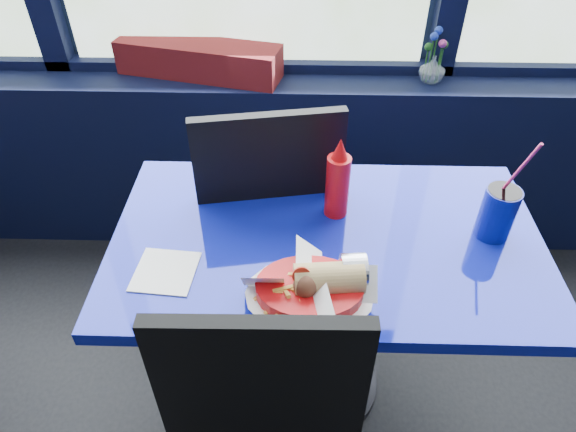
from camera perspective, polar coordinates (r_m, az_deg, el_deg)
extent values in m
cube|color=black|center=(2.35, -4.08, 6.21)|extent=(5.00, 0.26, 0.80)
cube|color=black|center=(2.21, -4.42, 16.17)|extent=(4.80, 0.08, 0.06)
cylinder|color=black|center=(2.01, 3.27, -17.71)|extent=(0.44, 0.44, 0.03)
cylinder|color=black|center=(1.74, 3.68, -12.14)|extent=(0.12, 0.12, 0.68)
cube|color=#0D1693|center=(1.45, 4.32, -2.84)|extent=(1.20, 0.70, 0.04)
cube|color=black|center=(1.13, -2.94, -19.35)|extent=(0.43, 0.04, 0.50)
cube|color=black|center=(1.90, -0.28, 0.51)|extent=(0.54, 0.54, 0.04)
cube|color=black|center=(1.56, -1.99, 3.09)|extent=(0.44, 0.11, 0.51)
cylinder|color=black|center=(2.25, 4.04, -0.80)|extent=(0.03, 0.03, 0.48)
cylinder|color=black|center=(1.98, 6.36, -8.41)|extent=(0.03, 0.03, 0.48)
cylinder|color=black|center=(2.21, -6.11, -1.81)|extent=(0.03, 0.03, 0.48)
cylinder|color=black|center=(1.94, -5.32, -9.74)|extent=(0.03, 0.03, 0.48)
cube|color=maroon|center=(2.17, -9.88, 16.80)|extent=(0.68, 0.31, 0.13)
imported|color=silver|center=(2.16, 15.74, 15.39)|extent=(0.11, 0.12, 0.10)
cylinder|color=#1E5919|center=(2.15, 15.45, 16.21)|extent=(0.01, 0.01, 0.17)
sphere|color=#203CBC|center=(2.11, 15.95, 18.63)|extent=(0.03, 0.03, 0.03)
cylinder|color=#1E5919|center=(2.15, 16.35, 15.74)|extent=(0.01, 0.01, 0.15)
sphere|color=#EF46A4|center=(2.11, 16.81, 17.87)|extent=(0.03, 0.03, 0.03)
cylinder|color=#1E5919|center=(2.16, 15.86, 16.56)|extent=(0.01, 0.01, 0.18)
sphere|color=#203CBC|center=(2.12, 16.41, 19.18)|extent=(0.03, 0.03, 0.03)
cylinder|color=#1E5919|center=(2.16, 14.99, 15.83)|extent=(0.01, 0.01, 0.12)
sphere|color=#1E5919|center=(2.13, 15.36, 17.68)|extent=(0.03, 0.03, 0.03)
cylinder|color=#1E5919|center=(2.17, 16.53, 15.77)|extent=(0.01, 0.01, 0.13)
sphere|color=#1E5919|center=(2.14, 16.96, 17.74)|extent=(0.03, 0.03, 0.03)
cylinder|color=red|center=(1.26, 2.40, -8.36)|extent=(0.34, 0.34, 0.05)
cylinder|color=white|center=(1.27, 2.38, -8.68)|extent=(0.32, 0.32, 0.00)
cylinder|color=silver|center=(1.27, 7.27, -6.10)|extent=(0.07, 0.09, 0.09)
sphere|color=#592D1E|center=(1.22, 1.97, -7.75)|extent=(0.06, 0.06, 0.06)
cylinder|color=#AE2212|center=(1.21, 1.51, -6.72)|extent=(0.05, 0.05, 0.01)
cylinder|color=red|center=(1.46, 5.50, 3.30)|extent=(0.07, 0.07, 0.19)
cone|color=red|center=(1.38, 5.83, 7.47)|extent=(0.05, 0.05, 0.06)
cylinder|color=navy|center=(1.50, 22.24, 0.33)|extent=(0.10, 0.10, 0.15)
cylinder|color=black|center=(1.46, 22.95, 2.49)|extent=(0.09, 0.09, 0.01)
cylinder|color=#EC3174|center=(1.42, 24.13, 4.45)|extent=(0.05, 0.07, 0.21)
cube|color=white|center=(1.37, -13.47, -6.01)|extent=(0.17, 0.17, 0.00)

